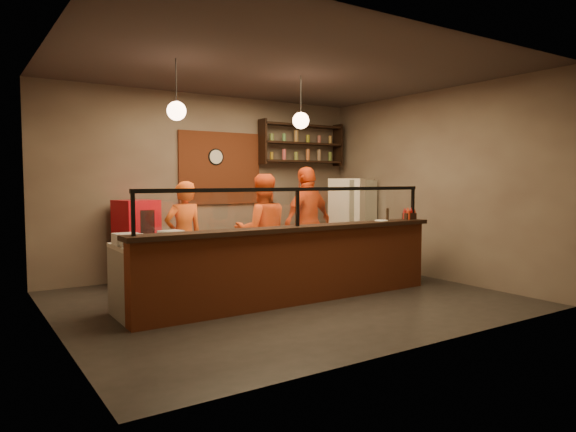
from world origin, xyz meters
TOP-DOWN VIEW (x-y plane):
  - floor at (0.00, 0.00)m, footprint 6.00×6.00m
  - ceiling at (0.00, 0.00)m, footprint 6.00×6.00m
  - wall_back at (0.00, 2.50)m, footprint 6.00×0.00m
  - wall_left at (-3.00, 0.00)m, footprint 0.00×5.00m
  - wall_right at (3.00, 0.00)m, footprint 0.00×5.00m
  - wall_front at (0.00, -2.50)m, footprint 6.00×0.00m
  - brick_patch at (0.20, 2.47)m, footprint 1.60×0.04m
  - service_counter at (0.00, -0.30)m, footprint 4.60×0.25m
  - counter_ledge at (0.00, -0.30)m, footprint 4.70×0.37m
  - worktop_cabinet at (0.00, 0.20)m, footprint 4.60×0.75m
  - worktop at (0.00, 0.20)m, footprint 4.60×0.75m
  - sneeze_guard at (0.00, -0.30)m, footprint 4.50×0.05m
  - wall_shelving at (1.90, 2.32)m, footprint 1.84×0.28m
  - wall_clock at (0.10, 2.46)m, footprint 0.30×0.04m
  - pendant_left at (-1.50, 0.20)m, footprint 0.24×0.24m
  - pendant_right at (0.40, 0.20)m, footprint 0.24×0.24m
  - cook_left at (-1.03, 1.19)m, footprint 0.65×0.46m
  - cook_mid at (0.13, 0.86)m, footprint 1.02×0.89m
  - cook_right at (1.25, 1.21)m, footprint 1.21×0.74m
  - fridge at (2.60, 1.63)m, footprint 0.92×0.90m
  - red_cooler at (-1.45, 2.15)m, footprint 0.70×0.67m
  - pizza_dough at (-0.31, 0.27)m, footprint 0.55×0.55m
  - prep_tub_a at (-1.56, 0.30)m, footprint 0.31×0.27m
  - prep_tub_b at (-2.15, 0.27)m, footprint 0.29×0.24m
  - prep_tub_c at (-2.13, 0.05)m, footprint 0.30×0.25m
  - rolling_pin at (-0.39, 0.31)m, footprint 0.32×0.07m
  - condiment_caddy at (2.20, -0.25)m, footprint 0.20×0.17m
  - pepper_mill at (1.68, -0.29)m, footprint 0.04×0.04m
  - small_plate at (1.57, -0.27)m, footprint 0.25×0.25m

SIDE VIEW (x-z plane):
  - floor at x=0.00m, z-range 0.00..0.00m
  - worktop_cabinet at x=0.00m, z-range 0.00..0.85m
  - service_counter at x=0.00m, z-range 0.00..1.00m
  - red_cooler at x=-1.45m, z-range 0.00..1.37m
  - cook_left at x=-1.03m, z-range 0.00..1.67m
  - fridge at x=2.60m, z-range 0.00..1.71m
  - worktop at x=0.00m, z-range 0.85..0.90m
  - cook_mid at x=0.13m, z-range 0.00..1.78m
  - pizza_dough at x=-0.31m, z-range 0.90..0.91m
  - rolling_pin at x=-0.39m, z-range 0.90..0.96m
  - cook_right at x=1.25m, z-range 0.00..1.92m
  - prep_tub_a at x=-1.56m, z-range 0.90..1.04m
  - prep_tub_b at x=-2.15m, z-range 0.90..1.04m
  - prep_tub_c at x=-2.13m, z-range 0.90..1.04m
  - counter_ledge at x=0.00m, z-range 1.00..1.06m
  - small_plate at x=1.57m, z-range 1.06..1.07m
  - condiment_caddy at x=2.20m, z-range 1.06..1.16m
  - pepper_mill at x=1.68m, z-range 1.06..1.25m
  - sneeze_guard at x=0.00m, z-range 1.11..1.63m
  - wall_back at x=0.00m, z-range -1.40..4.60m
  - wall_left at x=-3.00m, z-range -0.90..4.10m
  - wall_right at x=3.00m, z-range -0.90..4.10m
  - wall_front at x=0.00m, z-range -1.40..4.60m
  - brick_patch at x=0.20m, z-range 1.25..2.55m
  - wall_clock at x=0.10m, z-range 1.95..2.25m
  - wall_shelving at x=1.90m, z-range 1.98..2.83m
  - pendant_left at x=-1.50m, z-range 2.17..2.94m
  - pendant_right at x=0.40m, z-range 2.17..2.94m
  - ceiling at x=0.00m, z-range 3.20..3.20m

